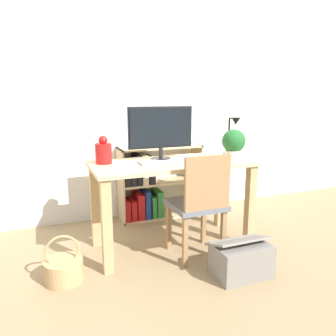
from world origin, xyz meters
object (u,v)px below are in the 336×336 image
at_px(keyboard, 164,162).
at_px(chair, 199,202).
at_px(monitor, 161,129).
at_px(basket, 64,269).
at_px(vase, 104,152).
at_px(bookshelf, 148,187).
at_px(potted_plant, 234,143).
at_px(desk_lamp, 233,133).
at_px(storage_box, 241,259).

relative_size(keyboard, chair, 0.48).
relative_size(monitor, basket, 1.65).
height_order(vase, basket, vase).
relative_size(keyboard, bookshelf, 0.47).
bearing_deg(basket, monitor, 22.35).
bearing_deg(potted_plant, desk_lamp, 62.66).
xyz_separation_m(chair, bookshelf, (-0.09, 0.98, -0.13)).
distance_m(potted_plant, chair, 0.59).
bearing_deg(keyboard, vase, 162.22).
bearing_deg(vase, potted_plant, -13.59).
xyz_separation_m(potted_plant, storage_box, (-0.23, -0.51, -0.75)).
xyz_separation_m(bookshelf, storage_box, (0.25, -1.33, -0.21)).
xyz_separation_m(monitor, bookshelf, (0.08, 0.59, -0.65)).
bearing_deg(vase, bookshelf, 45.79).
height_order(keyboard, basket, keyboard).
distance_m(keyboard, vase, 0.48).
xyz_separation_m(monitor, potted_plant, (0.56, -0.22, -0.12)).
bearing_deg(storage_box, bookshelf, 100.84).
bearing_deg(chair, bookshelf, 97.51).
bearing_deg(potted_plant, vase, 166.41).
height_order(keyboard, desk_lamp, desk_lamp).
distance_m(keyboard, bookshelf, 0.82).
bearing_deg(storage_box, vase, 136.37).
relative_size(monitor, chair, 0.66).
relative_size(desk_lamp, storage_box, 0.86).
bearing_deg(chair, monitor, 115.33).
bearing_deg(bookshelf, keyboard, -97.62).
distance_m(chair, storage_box, 0.51).
bearing_deg(vase, keyboard, -17.78).
relative_size(potted_plant, storage_box, 0.64).
distance_m(bookshelf, storage_box, 1.37).
bearing_deg(desk_lamp, storage_box, -114.93).
distance_m(monitor, basket, 1.29).
bearing_deg(bookshelf, potted_plant, -59.07).
xyz_separation_m(desk_lamp, bookshelf, (-0.54, 0.70, -0.61)).
relative_size(desk_lamp, bookshelf, 0.40).
bearing_deg(basket, storage_box, -18.13).
bearing_deg(desk_lamp, basket, -170.89).
bearing_deg(desk_lamp, vase, 172.59).
height_order(vase, desk_lamp, desk_lamp).
relative_size(monitor, potted_plant, 2.17).
xyz_separation_m(vase, bookshelf, (0.55, 0.56, -0.49)).
height_order(monitor, basket, monitor).
height_order(keyboard, potted_plant, potted_plant).
distance_m(basket, storage_box, 1.24).
bearing_deg(basket, potted_plant, 5.15).
bearing_deg(potted_plant, keyboard, 169.77).
bearing_deg(storage_box, potted_plant, 65.59).
height_order(chair, bookshelf, chair).
relative_size(vase, chair, 0.26).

